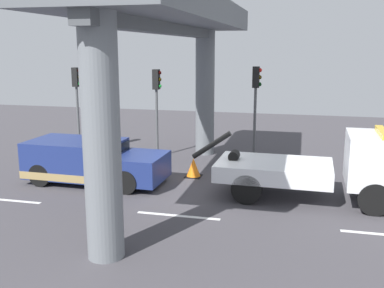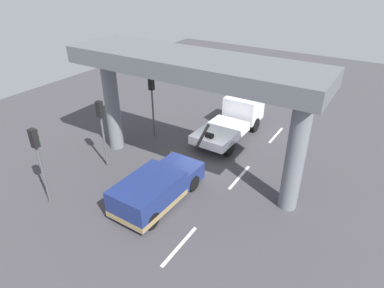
{
  "view_description": "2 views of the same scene",
  "coord_description": "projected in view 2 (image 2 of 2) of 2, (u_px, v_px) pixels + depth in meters",
  "views": [
    {
      "loc": [
        3.5,
        -14.98,
        4.98
      ],
      "look_at": [
        -0.34,
        0.52,
        1.56
      ],
      "focal_mm": 41.99,
      "sensor_mm": 36.0,
      "label": 1
    },
    {
      "loc": [
        -14.4,
        -8.47,
        10.64
      ],
      "look_at": [
        -1.23,
        -0.26,
        2.02
      ],
      "focal_mm": 31.14,
      "sensor_mm": 36.0,
      "label": 2
    }
  ],
  "objects": [
    {
      "name": "lane_stripe_west",
      "position": [
        180.0,
        246.0,
        14.11
      ],
      "size": [
        2.6,
        0.16,
        0.01
      ],
      "primitive_type": "cube",
      "color": "silver",
      "rests_on": "ground"
    },
    {
      "name": "traffic_cone_orange",
      "position": [
        171.0,
        155.0,
        19.94
      ],
      "size": [
        0.62,
        0.62,
        0.74
      ],
      "color": "orange",
      "rests_on": "ground"
    },
    {
      "name": "towed_van_green",
      "position": [
        156.0,
        189.0,
        16.3
      ],
      "size": [
        5.24,
        2.31,
        1.58
      ],
      "color": "navy",
      "rests_on": "ground"
    },
    {
      "name": "overpass_structure",
      "position": [
        190.0,
        76.0,
        16.31
      ],
      "size": [
        3.6,
        13.25,
        6.65
      ],
      "color": "slate",
      "rests_on": "ground"
    },
    {
      "name": "lane_stripe_mid",
      "position": [
        239.0,
        177.0,
        18.56
      ],
      "size": [
        2.6,
        0.16,
        0.01
      ],
      "primitive_type": "cube",
      "color": "silver",
      "rests_on": "ground"
    },
    {
      "name": "ground_plane",
      "position": [
        199.0,
        165.0,
        19.79
      ],
      "size": [
        60.0,
        40.0,
        0.1
      ],
      "primitive_type": "cube",
      "color": "#423F44"
    },
    {
      "name": "traffic_light_near",
      "position": [
        38.0,
        151.0,
        15.22
      ],
      "size": [
        0.39,
        0.32,
        4.09
      ],
      "color": "#515456",
      "rests_on": "ground"
    },
    {
      "name": "traffic_light_far",
      "position": [
        101.0,
        120.0,
        18.2
      ],
      "size": [
        0.39,
        0.32,
        4.05
      ],
      "color": "#515456",
      "rests_on": "ground"
    },
    {
      "name": "traffic_light_mid",
      "position": [
        152.0,
        93.0,
        21.48
      ],
      "size": [
        0.39,
        0.32,
        4.21
      ],
      "color": "#515456",
      "rests_on": "ground"
    },
    {
      "name": "lane_stripe_east",
      "position": [
        276.0,
        135.0,
        23.01
      ],
      "size": [
        2.6,
        0.16,
        0.01
      ],
      "primitive_type": "cube",
      "color": "silver",
      "rests_on": "ground"
    },
    {
      "name": "tow_truck_white",
      "position": [
        234.0,
        118.0,
        22.59
      ],
      "size": [
        7.28,
        2.54,
        2.46
      ],
      "color": "white",
      "rests_on": "ground"
    }
  ]
}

